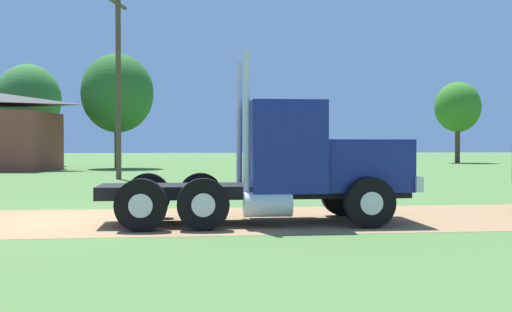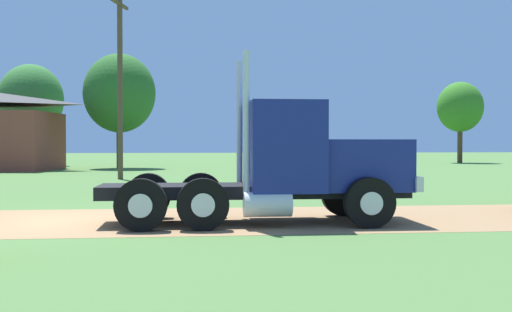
{
  "view_description": "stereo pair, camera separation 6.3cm",
  "coord_description": "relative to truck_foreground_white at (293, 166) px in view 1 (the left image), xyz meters",
  "views": [
    {
      "loc": [
        3.13,
        -14.92,
        1.79
      ],
      "look_at": [
        4.76,
        -0.86,
        1.5
      ],
      "focal_mm": 45.01,
      "sensor_mm": 36.0,
      "label": 1
    },
    {
      "loc": [
        3.19,
        -14.93,
        1.79
      ],
      "look_at": [
        4.76,
        -0.86,
        1.5
      ],
      "focal_mm": 45.01,
      "sensor_mm": 36.0,
      "label": 2
    }
  ],
  "objects": [
    {
      "name": "tree_far_right",
      "position": [
        21.99,
        40.58,
        3.69
      ],
      "size": [
        4.05,
        4.05,
        7.22
      ],
      "color": "#513823",
      "rests_on": "ground_plane"
    },
    {
      "name": "truck_foreground_white",
      "position": [
        0.0,
        0.0,
        0.0
      ],
      "size": [
        6.94,
        2.7,
        3.72
      ],
      "color": "black",
      "rests_on": "ground_plane"
    },
    {
      "name": "tree_mid",
      "position": [
        -14.28,
        37.19,
        3.87
      ],
      "size": [
        4.97,
        4.97,
        7.89
      ],
      "color": "#513823",
      "rests_on": "ground_plane"
    },
    {
      "name": "ground_plane",
      "position": [
        -5.6,
        0.72,
        -1.27
      ],
      "size": [
        200.0,
        200.0,
        0.0
      ],
      "primitive_type": "plane",
      "color": "#4A7036"
    },
    {
      "name": "tree_right",
      "position": [
        -6.95,
        31.53,
        3.98
      ],
      "size": [
        5.02,
        5.02,
        8.03
      ],
      "color": "#513823",
      "rests_on": "ground_plane"
    },
    {
      "name": "dirt_track",
      "position": [
        -5.6,
        0.72,
        -1.27
      ],
      "size": [
        120.0,
        5.33,
        0.01
      ],
      "primitive_type": "cube",
      "color": "#97734C",
      "rests_on": "ground_plane"
    },
    {
      "name": "utility_pole_near",
      "position": [
        -5.56,
        17.76,
        3.57
      ],
      "size": [
        0.66,
        2.17,
        9.17
      ],
      "color": "brown",
      "rests_on": "ground_plane"
    }
  ]
}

